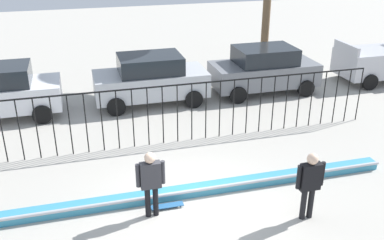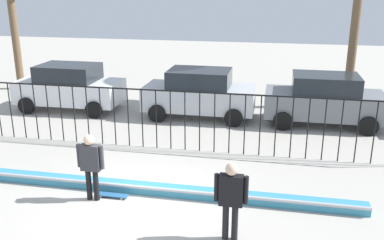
{
  "view_description": "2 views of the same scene",
  "coord_description": "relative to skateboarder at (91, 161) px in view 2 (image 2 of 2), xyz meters",
  "views": [
    {
      "loc": [
        -2.39,
        -8.66,
        6.31
      ],
      "look_at": [
        0.52,
        2.02,
        1.4
      ],
      "focal_mm": 40.79,
      "sensor_mm": 36.0,
      "label": 1
    },
    {
      "loc": [
        3.22,
        -8.92,
        5.09
      ],
      "look_at": [
        1.05,
        1.82,
        1.59
      ],
      "focal_mm": 40.18,
      "sensor_mm": 36.0,
      "label": 2
    }
  ],
  "objects": [
    {
      "name": "parked_car_silver",
      "position": [
        1.31,
        7.25,
        -0.04
      ],
      "size": [
        4.3,
        2.12,
        1.9
      ],
      "rotation": [
        0.0,
        0.0,
        -0.04
      ],
      "color": "#B7BABF",
      "rests_on": "ground"
    },
    {
      "name": "camera_operator",
      "position": [
        3.49,
        -1.04,
        0.01
      ],
      "size": [
        0.69,
        0.26,
        1.72
      ],
      "rotation": [
        0.0,
        0.0,
        2.27
      ],
      "color": "black",
      "rests_on": "ground"
    },
    {
      "name": "skateboarder",
      "position": [
        0.0,
        0.0,
        0.0
      ],
      "size": [
        0.68,
        0.26,
        1.69
      ],
      "rotation": [
        0.0,
        0.0,
        -0.43
      ],
      "color": "black",
      "rests_on": "ground"
    },
    {
      "name": "parked_car_gray",
      "position": [
        6.01,
        7.23,
        -0.04
      ],
      "size": [
        4.3,
        2.12,
        1.9
      ],
      "rotation": [
        0.0,
        0.0,
        -0.02
      ],
      "color": "slate",
      "rests_on": "ground"
    },
    {
      "name": "perimeter_fence",
      "position": [
        1.05,
        3.67,
        0.16
      ],
      "size": [
        14.04,
        0.04,
        1.93
      ],
      "color": "black",
      "rests_on": "ground"
    },
    {
      "name": "parked_car_white",
      "position": [
        -4.18,
        7.24,
        -0.04
      ],
      "size": [
        4.3,
        2.12,
        1.9
      ],
      "rotation": [
        0.0,
        0.0,
        -0.07
      ],
      "color": "silver",
      "rests_on": "ground"
    },
    {
      "name": "bowl_coping_ledge",
      "position": [
        1.05,
        0.6,
        -0.89
      ],
      "size": [
        11.0,
        0.4,
        0.27
      ],
      "color": "teal",
      "rests_on": "ground"
    },
    {
      "name": "ground_plane",
      "position": [
        1.05,
        0.1,
        -1.01
      ],
      "size": [
        60.0,
        60.0,
        0.0
      ],
      "primitive_type": "plane",
      "color": "#ADA89E"
    },
    {
      "name": "skateboard",
      "position": [
        0.41,
        0.2,
        -0.95
      ],
      "size": [
        0.8,
        0.2,
        0.07
      ],
      "rotation": [
        0.0,
        0.0,
        0.2
      ],
      "color": "#26598C",
      "rests_on": "ground"
    }
  ]
}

